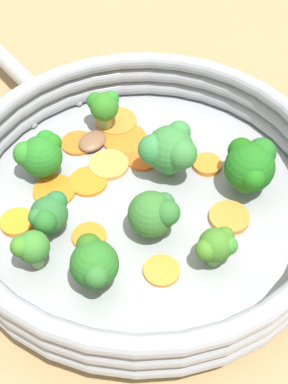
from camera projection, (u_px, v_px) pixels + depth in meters
ground_plane at (144, 212)px, 0.52m from camera, size 4.00×4.00×0.00m
skillet at (144, 207)px, 0.51m from camera, size 0.33×0.33×0.01m
skillet_rim_wall at (144, 184)px, 0.49m from camera, size 0.35×0.35×0.05m
skillet_handle at (6, 60)px, 0.64m from camera, size 0.11×0.19×0.02m
skillet_rivet_left at (79, 102)px, 0.60m from camera, size 0.01×0.01×0.01m
skillet_rivet_right at (33, 124)px, 0.57m from camera, size 0.01×0.01×0.01m
carrot_slice_0 at (124, 139)px, 0.56m from camera, size 0.07×0.07×0.00m
carrot_slice_1 at (229, 218)px, 0.49m from camera, size 0.05×0.05×0.01m
carrot_slice_2 at (116, 122)px, 0.58m from camera, size 0.06×0.06×0.00m
carrot_slice_3 at (89, 236)px, 0.48m from camera, size 0.04×0.04×0.00m
carrot_slice_4 at (109, 165)px, 0.54m from camera, size 0.04×0.04×0.00m
carrot_slice_5 at (162, 271)px, 0.46m from camera, size 0.04×0.04×0.00m
carrot_slice_6 at (78, 143)px, 0.56m from camera, size 0.05×0.05×0.00m
carrot_slice_7 at (17, 222)px, 0.49m from camera, size 0.04×0.04×0.01m
carrot_slice_8 at (89, 181)px, 0.52m from camera, size 0.05×0.05×0.00m
carrot_slice_9 at (143, 157)px, 0.54m from camera, size 0.05×0.05×0.00m
carrot_slice_10 at (54, 191)px, 0.52m from camera, size 0.06×0.06×0.00m
carrot_slice_11 at (207, 164)px, 0.54m from camera, size 0.04×0.04×0.01m
broccoli_floret_0 at (170, 149)px, 0.51m from camera, size 0.05×0.06×0.06m
broccoli_floret_1 at (250, 165)px, 0.50m from camera, size 0.06×0.05×0.05m
broccoli_floret_2 at (94, 263)px, 0.43m from camera, size 0.04×0.04×0.05m
broccoli_floret_3 at (40, 154)px, 0.51m from camera, size 0.04×0.04×0.05m
broccoli_floret_4 at (29, 247)px, 0.44m from camera, size 0.03×0.03×0.04m
broccoli_floret_5 at (104, 106)px, 0.56m from camera, size 0.03×0.03×0.04m
broccoli_floret_6 at (154, 214)px, 0.47m from camera, size 0.04×0.05×0.05m
broccoli_floret_7 at (49, 214)px, 0.47m from camera, size 0.04×0.03×0.04m
broccoli_floret_8 at (216, 246)px, 0.45m from camera, size 0.04×0.03×0.04m
mushroom_piece_0 at (189, 153)px, 0.54m from camera, size 0.03×0.03×0.01m
mushroom_piece_1 at (92, 141)px, 0.56m from camera, size 0.04×0.03×0.01m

